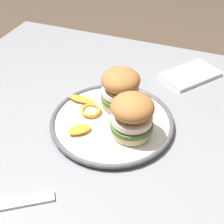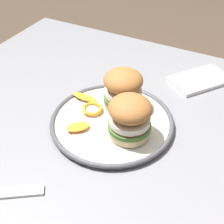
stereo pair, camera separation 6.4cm
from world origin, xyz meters
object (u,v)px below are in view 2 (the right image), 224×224
Objects in this scene: sandwich_half_left at (123,88)px; dining_table at (117,162)px; dinner_plate at (112,122)px; sandwich_half_right at (130,117)px.

dining_table is at bearing 108.98° from sandwich_half_left.
sandwich_half_left is at bearing -88.09° from dinner_plate.
sandwich_half_left is 0.11m from sandwich_half_right.
dinner_plate is 0.09m from sandwich_half_left.
dining_table is 0.19m from sandwich_half_left.
sandwich_half_right is (-0.03, 0.00, 0.17)m from dining_table.
dining_table is at bearing -2.43° from sandwich_half_right.
dining_table is 3.76× the size of dinner_plate.
sandwich_half_right is at bearing 177.57° from dining_table.
dining_table is 0.12m from dinner_plate.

